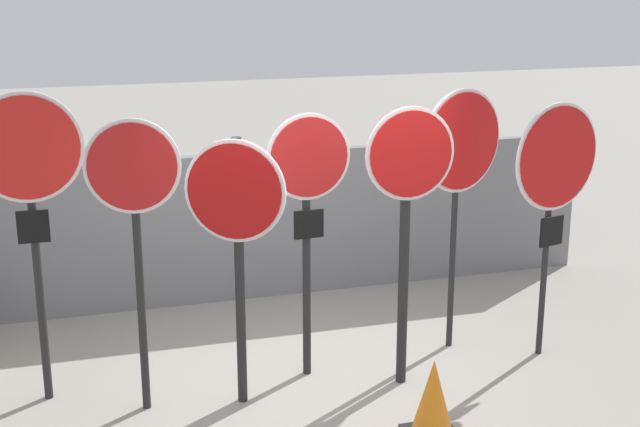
{
  "coord_description": "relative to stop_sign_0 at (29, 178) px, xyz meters",
  "views": [
    {
      "loc": [
        -1.98,
        -6.81,
        3.48
      ],
      "look_at": [
        0.03,
        0.0,
        1.47
      ],
      "focal_mm": 50.0,
      "sensor_mm": 36.0,
      "label": 1
    }
  ],
  "objects": [
    {
      "name": "stop_sign_2",
      "position": [
        1.51,
        -0.5,
        -0.31
      ],
      "size": [
        0.72,
        0.42,
        2.2
      ],
      "rotation": [
        0.0,
        0.0,
        -0.51
      ],
      "color": "black",
      "rests_on": "ground"
    },
    {
      "name": "stop_sign_0",
      "position": [
        0.0,
        0.0,
        0.0
      ],
      "size": [
        0.86,
        0.13,
        2.56
      ],
      "rotation": [
        0.0,
        0.0,
        -0.02
      ],
      "color": "black",
      "rests_on": "ground"
    },
    {
      "name": "stop_sign_6",
      "position": [
        4.36,
        -0.37,
        -0.15
      ],
      "size": [
        0.92,
        0.28,
        2.34
      ],
      "rotation": [
        0.0,
        0.0,
        0.27
      ],
      "color": "black",
      "rests_on": "ground"
    },
    {
      "name": "stop_sign_1",
      "position": [
        0.76,
        -0.4,
        -0.13
      ],
      "size": [
        0.72,
        0.17,
        2.38
      ],
      "rotation": [
        0.0,
        0.0,
        -0.16
      ],
      "color": "black",
      "rests_on": "ground"
    },
    {
      "name": "fence_back",
      "position": [
        2.24,
        1.85,
        -1.1
      ],
      "size": [
        7.39,
        0.12,
        1.58
      ],
      "color": "slate",
      "rests_on": "ground"
    },
    {
      "name": "stop_sign_4",
      "position": [
        2.91,
        -0.54,
        -0.22
      ],
      "size": [
        0.76,
        0.15,
        2.39
      ],
      "rotation": [
        0.0,
        0.0,
        0.03
      ],
      "color": "black",
      "rests_on": "ground"
    },
    {
      "name": "stop_sign_3",
      "position": [
        2.18,
        -0.16,
        -0.22
      ],
      "size": [
        0.72,
        0.15,
        2.31
      ],
      "rotation": [
        0.0,
        0.0,
        0.06
      ],
      "color": "black",
      "rests_on": "ground"
    },
    {
      "name": "ground_plane",
      "position": [
        2.24,
        -0.19,
        -1.89
      ],
      "size": [
        40.0,
        40.0,
        0.0
      ],
      "primitive_type": "plane",
      "color": "gray"
    },
    {
      "name": "stop_sign_5",
      "position": [
        3.64,
        0.02,
        -0.05
      ],
      "size": [
        0.88,
        0.34,
        2.43
      ],
      "rotation": [
        0.0,
        0.0,
        0.34
      ],
      "color": "black",
      "rests_on": "ground"
    },
    {
      "name": "traffic_cone_0",
      "position": [
        2.8,
        -1.42,
        -1.58
      ],
      "size": [
        0.39,
        0.39,
        0.63
      ],
      "color": "black",
      "rests_on": "ground"
    }
  ]
}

